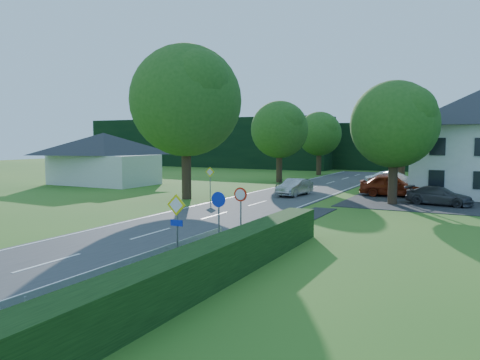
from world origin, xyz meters
The scene contains 27 objects.
road centered at (0.00, 20.00, 0.02)m, with size 7.00×80.00×0.04m, color #38383B.
footpath centered at (4.95, 2.00, 0.02)m, with size 1.50×44.00×0.04m, color black.
parking_pad centered at (12.00, 33.00, 0.02)m, with size 14.00×16.00×0.04m, color black.
line_edge_left centered at (-3.25, 20.00, 0.04)m, with size 0.12×80.00×0.01m, color white.
line_edge_right centered at (3.25, 20.00, 0.04)m, with size 0.12×80.00×0.01m, color white.
line_centre centered at (0.00, 20.00, 0.04)m, with size 0.12×80.00×0.01m, color white, non-canonical shape.
hedge_right centered at (6.50, 0.00, 0.65)m, with size 1.20×30.00×1.30m, color black.
tree_main centered at (-6.00, 24.00, 5.82)m, with size 9.40×9.40×11.64m, color #245218, non-canonical shape.
tree_left_far centered at (-5.00, 40.00, 4.29)m, with size 7.00×7.00×8.58m, color #245218, non-canonical shape.
tree_right_far centered at (7.00, 42.00, 4.54)m, with size 7.40×7.40×9.09m, color #245218, non-canonical shape.
tree_left_back centered at (-4.50, 52.00, 4.04)m, with size 6.60×6.60×8.07m, color #245218, non-canonical shape.
tree_right_back centered at (6.00, 50.00, 3.78)m, with size 6.20×6.20×7.56m, color #245218, non-canonical shape.
tree_right_mid centered at (8.50, 28.00, 4.29)m, with size 7.00×7.00×8.58m, color #245218, non-canonical shape.
treeline_left centered at (-28.00, 62.00, 4.00)m, with size 44.00×6.00×8.00m, color black.
treeline_right centered at (8.00, 66.00, 3.50)m, with size 30.00×5.00×7.00m, color black.
bungalow_left centered at (-20.00, 30.00, 2.71)m, with size 11.00×6.50×5.20m.
streetlight centered at (8.06, 30.00, 4.46)m, with size 2.03×0.18×8.00m.
sign_priority_right centered at (4.30, 7.98, 1.80)m, with size 0.78×0.09×2.59m.
sign_roundabout centered at (4.30, 10.98, 1.67)m, with size 0.64×0.08×2.37m.
sign_speed_limit centered at (4.30, 12.97, 1.77)m, with size 0.64×0.11×2.37m.
sign_priority_left centered at (-4.50, 24.98, 1.72)m, with size 0.78×0.09×2.44m.
moving_car centered at (0.68, 29.50, 0.71)m, with size 1.43×4.09×1.35m, color #A3A4A8.
motorcycle centered at (-1.20, 32.00, 0.60)m, with size 0.75×2.15×1.13m, color black.
parked_car_red centered at (7.71, 32.56, 0.88)m, with size 1.98×4.93×1.68m, color maroon.
parked_car_silver_a centered at (7.35, 36.69, 0.89)m, with size 1.81×5.19×1.71m, color silver.
parked_car_grey centered at (11.44, 28.97, 0.67)m, with size 1.77×4.35×1.26m, color #414145.
parasol centered at (11.79, 35.00, 0.92)m, with size 1.92×1.95×1.76m, color red.
Camera 1 is at (13.88, -5.66, 4.52)m, focal length 35.00 mm.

